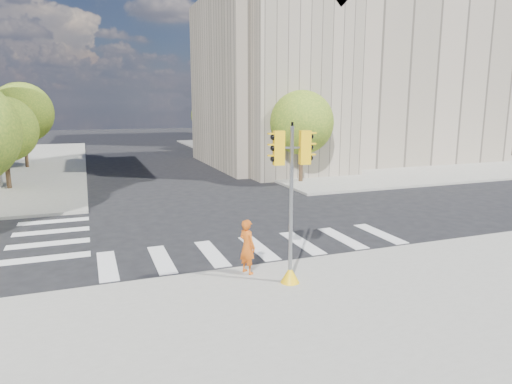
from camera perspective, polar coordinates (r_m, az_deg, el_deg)
ground at (r=19.03m, az=-1.58°, el=-5.22°), size 160.00×160.00×0.00m
sidewalk_near at (r=10.11m, az=20.68°, el=-21.18°), size 30.00×14.00×0.15m
sidewalk_far_right at (r=50.72m, az=10.39°, el=4.99°), size 28.00×40.00×0.15m
civic_building at (r=42.32m, az=10.35°, el=13.55°), size 26.00×16.00×19.39m
office_tower at (r=66.22m, az=4.94°, el=19.48°), size 20.00×18.00×30.00m
tree_lw_mid at (r=31.66m, az=-29.05°, el=6.87°), size 4.00×4.00×5.77m
tree_lw_far at (r=41.54m, az=-27.19°, el=8.81°), size 4.80×4.80×6.95m
tree_re_near at (r=30.42m, az=5.73°, el=8.63°), size 4.20×4.20×6.16m
tree_re_mid at (r=41.52m, az=-1.68°, el=9.76°), size 4.60×4.60×6.66m
tree_re_far at (r=53.02m, az=-5.93°, el=9.48°), size 4.00×4.00×5.88m
lamp_near at (r=34.24m, az=3.52°, el=9.82°), size 0.35×0.18×8.11m
lamp_far at (r=47.37m, az=-3.48°, el=10.19°), size 0.35×0.18×8.11m
traffic_signal at (r=13.11m, az=4.39°, el=-3.12°), size 1.08×0.56×4.68m
photographer at (r=14.13m, az=-1.10°, el=-6.82°), size 0.62×0.73×1.71m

